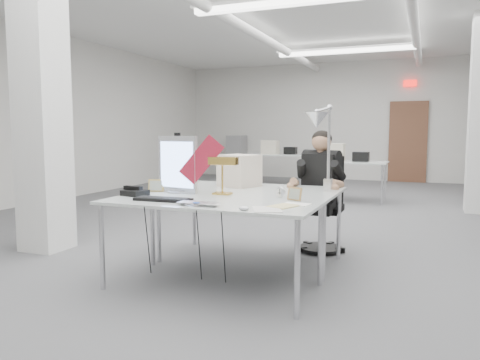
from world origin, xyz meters
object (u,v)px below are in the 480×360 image
object	(u,v)px
desk_main	(212,202)
desk_phone	(135,193)
seated_person	(321,171)
bankers_lamp	(222,177)
laptop	(196,205)
office_chair	(321,199)
monitor	(178,164)
architect_lamp	(323,145)
beige_monitor	(239,171)

from	to	relation	value
desk_main	desk_phone	bearing A→B (deg)	-179.98
seated_person	bankers_lamp	bearing A→B (deg)	-103.19
seated_person	laptop	xyz separation A→B (m)	(-0.58, -1.84, -0.13)
office_chair	desk_phone	xyz separation A→B (m)	(-1.37, -1.55, 0.19)
laptop	bankers_lamp	bearing A→B (deg)	97.35
bankers_lamp	desk_phone	xyz separation A→B (m)	(-0.70, -0.36, -0.14)
desk_main	monitor	size ratio (longest dim) A/B	3.38
desk_main	laptop	size ratio (longest dim) A/B	5.38
desk_main	bankers_lamp	size ratio (longest dim) A/B	5.58
bankers_lamp	desk_phone	world-z (taller)	bankers_lamp
bankers_lamp	architect_lamp	xyz separation A→B (m)	(0.85, 0.34, 0.29)
desk_main	seated_person	world-z (taller)	seated_person
desk_main	beige_monitor	world-z (taller)	beige_monitor
seated_person	beige_monitor	size ratio (longest dim) A/B	2.66
desk_phone	laptop	bearing A→B (deg)	-12.11
office_chair	bankers_lamp	distance (m)	1.40
laptop	seated_person	bearing A→B (deg)	72.62
desk_main	monitor	distance (m)	0.66
desk_main	laptop	world-z (taller)	laptop
office_chair	bankers_lamp	world-z (taller)	office_chair
architect_lamp	beige_monitor	bearing A→B (deg)	173.86
bankers_lamp	desk_main	bearing A→B (deg)	-83.11
desk_phone	architect_lamp	distance (m)	1.76
office_chair	beige_monitor	bearing A→B (deg)	-126.53
desk_phone	beige_monitor	size ratio (longest dim) A/B	0.57
monitor	office_chair	bearing A→B (deg)	57.33
laptop	desk_phone	bearing A→B (deg)	156.54
desk_main	monitor	world-z (taller)	monitor
seated_person	monitor	distance (m)	1.62
desk_phone	architect_lamp	world-z (taller)	architect_lamp
monitor	bankers_lamp	xyz separation A→B (m)	(0.44, 0.05, -0.11)
beige_monitor	seated_person	bearing A→B (deg)	54.83
office_chair	beige_monitor	distance (m)	0.99
desk_main	laptop	distance (m)	0.34
desk_main	seated_person	size ratio (longest dim) A/B	1.94
monitor	laptop	bearing A→B (deg)	-42.22
office_chair	bankers_lamp	bearing A→B (deg)	-102.13
office_chair	architect_lamp	bearing A→B (deg)	-60.51
office_chair	beige_monitor	size ratio (longest dim) A/B	3.37
office_chair	desk_phone	distance (m)	2.08
desk_main	office_chair	distance (m)	1.67
monitor	desk_phone	world-z (taller)	monitor
beige_monitor	architect_lamp	distance (m)	1.02
laptop	desk_phone	world-z (taller)	desk_phone
seated_person	desk_phone	world-z (taller)	seated_person
monitor	beige_monitor	xyz separation A→B (m)	(0.35, 0.68, -0.10)
bankers_lamp	desk_phone	size ratio (longest dim) A/B	1.62
desk_main	architect_lamp	world-z (taller)	architect_lamp
monitor	desk_main	bearing A→B (deg)	-23.04
architect_lamp	office_chair	bearing A→B (deg)	113.58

